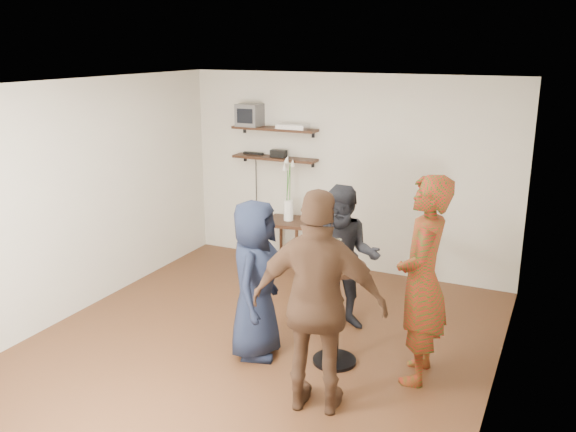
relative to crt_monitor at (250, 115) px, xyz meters
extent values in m
cube|color=#4B2618|center=(1.37, -2.38, -2.04)|extent=(4.50, 5.00, 0.04)
cube|color=white|center=(1.37, -2.38, 0.60)|extent=(4.50, 5.00, 0.04)
cube|color=beige|center=(1.37, 0.15, -0.72)|extent=(4.50, 0.04, 2.60)
cube|color=beige|center=(1.37, -4.89, -0.72)|extent=(4.50, 0.04, 2.60)
cube|color=beige|center=(-0.90, -2.38, -0.72)|extent=(0.04, 5.00, 2.60)
cube|color=beige|center=(3.64, -2.38, -0.72)|extent=(0.04, 5.00, 2.60)
cube|color=black|center=(0.37, 0.00, -0.17)|extent=(1.20, 0.25, 0.04)
cube|color=black|center=(0.37, 0.00, -0.57)|extent=(1.20, 0.25, 0.04)
cube|color=#59595B|center=(0.00, 0.00, 0.00)|extent=(0.32, 0.30, 0.30)
cube|color=silver|center=(0.64, 0.00, -0.12)|extent=(0.40, 0.24, 0.06)
cube|color=black|center=(0.43, 0.00, -0.50)|extent=(0.22, 0.10, 0.10)
cube|color=black|center=(0.02, 0.05, -0.54)|extent=(0.30, 0.05, 0.03)
cube|color=black|center=(0.68, -0.20, -1.38)|extent=(0.64, 0.64, 0.04)
cylinder|color=black|center=(0.46, -0.42, -1.71)|extent=(0.04, 0.04, 0.62)
cylinder|color=black|center=(0.90, -0.42, -1.71)|extent=(0.04, 0.04, 0.62)
cylinder|color=black|center=(0.46, 0.02, -1.71)|extent=(0.04, 0.04, 0.62)
cylinder|color=black|center=(0.90, 0.02, -1.71)|extent=(0.04, 0.04, 0.62)
cylinder|color=white|center=(0.68, -0.20, -1.22)|extent=(0.13, 0.13, 0.28)
cylinder|color=#2F7722|center=(0.66, -0.20, -0.93)|extent=(0.01, 0.06, 0.51)
cone|color=white|center=(0.62, -0.20, -0.62)|extent=(0.06, 0.08, 0.11)
cylinder|color=#2F7722|center=(0.69, -0.19, -0.91)|extent=(0.03, 0.05, 0.56)
cone|color=white|center=(0.72, -0.17, -0.57)|extent=(0.10, 0.11, 0.12)
cylinder|color=#2F7722|center=(0.68, -0.22, -0.88)|extent=(0.09, 0.08, 0.62)
cone|color=white|center=(0.68, -0.25, -0.51)|extent=(0.12, 0.11, 0.12)
cylinder|color=black|center=(2.19, -2.38, -1.04)|extent=(0.55, 0.55, 0.04)
cylinder|color=black|center=(2.19, -2.38, -1.52)|extent=(0.07, 0.07, 0.92)
cylinder|color=black|center=(2.19, -2.38, -2.00)|extent=(0.42, 0.42, 0.03)
cylinder|color=silver|center=(2.12, -2.41, -1.02)|extent=(0.07, 0.07, 0.00)
cylinder|color=silver|center=(2.12, -2.41, -0.97)|extent=(0.01, 0.01, 0.10)
cylinder|color=silver|center=(2.12, -2.41, -0.86)|extent=(0.07, 0.07, 0.12)
cylinder|color=tan|center=(2.12, -2.41, -0.88)|extent=(0.07, 0.07, 0.07)
cylinder|color=silver|center=(2.24, -2.42, -1.02)|extent=(0.06, 0.06, 0.00)
cylinder|color=silver|center=(2.24, -2.42, -0.97)|extent=(0.01, 0.01, 0.09)
cylinder|color=silver|center=(2.24, -2.42, -0.88)|extent=(0.07, 0.07, 0.11)
cylinder|color=tan|center=(2.24, -2.42, -0.90)|extent=(0.06, 0.06, 0.06)
cylinder|color=silver|center=(2.16, -2.30, -1.02)|extent=(0.06, 0.06, 0.00)
cylinder|color=silver|center=(2.16, -2.30, -0.97)|extent=(0.01, 0.01, 0.10)
cylinder|color=silver|center=(2.16, -2.30, -0.86)|extent=(0.07, 0.07, 0.12)
cylinder|color=tan|center=(2.16, -2.30, -0.88)|extent=(0.07, 0.07, 0.06)
cylinder|color=silver|center=(2.22, -2.36, -1.02)|extent=(0.06, 0.06, 0.00)
cylinder|color=silver|center=(2.22, -2.36, -0.97)|extent=(0.01, 0.01, 0.09)
cylinder|color=silver|center=(2.22, -2.36, -0.88)|extent=(0.06, 0.06, 0.10)
cylinder|color=tan|center=(2.22, -2.36, -0.90)|extent=(0.06, 0.06, 0.06)
imported|color=red|center=(2.97, -2.31, -1.07)|extent=(0.52, 0.73, 1.90)
imported|color=black|center=(1.99, -1.62, -1.23)|extent=(0.89, 0.77, 1.57)
imported|color=black|center=(1.42, -2.55, -1.23)|extent=(0.65, 0.85, 1.57)
imported|color=#492F1F|center=(2.33, -3.15, -1.07)|extent=(1.17, 0.65, 1.89)
camera|label=1|loc=(4.03, -7.33, 0.94)|focal=38.00mm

